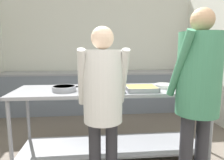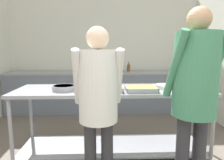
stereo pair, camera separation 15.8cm
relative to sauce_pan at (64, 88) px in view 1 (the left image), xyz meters
name	(u,v)px [view 1 (the left image)]	position (x,y,z in m)	size (l,w,h in m)	color
wall_rear	(99,54)	(0.51, 2.43, 0.37)	(4.54, 0.06, 2.65)	silver
back_counter	(100,92)	(0.51, 2.06, -0.49)	(4.38, 0.65, 0.92)	slate
serving_counter	(113,110)	(0.61, 0.08, -0.33)	(2.50, 0.75, 0.92)	gray
sauce_pan	(64,88)	(0.00, 0.00, 0.00)	(0.43, 0.29, 0.06)	gray
serving_tray_vegetables	(104,89)	(0.49, -0.08, -0.01)	(0.48, 0.28, 0.05)	gray
serving_tray_roast	(141,89)	(0.96, -0.07, -0.01)	(0.38, 0.32, 0.05)	gray
plate_stack	(164,86)	(1.31, 0.09, -0.01)	(0.26, 0.26, 0.05)	white
guest_serving_left	(198,85)	(1.33, -0.74, 0.15)	(0.53, 0.41, 1.79)	#2D2D33
guest_serving_right	(103,94)	(0.45, -0.62, 0.05)	(0.48, 0.37, 1.63)	#2D2D33
water_bottle	(123,67)	(1.07, 2.15, 0.07)	(0.07, 0.07, 0.22)	brown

